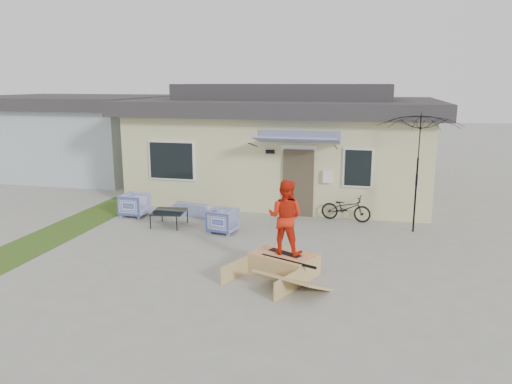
% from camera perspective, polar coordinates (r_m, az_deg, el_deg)
% --- Properties ---
extents(ground, '(90.00, 90.00, 0.00)m').
position_cam_1_polar(ground, '(11.74, -3.54, -7.99)').
color(ground, gray).
rests_on(ground, ground).
extents(grass_strip, '(1.40, 8.00, 0.01)m').
position_cam_1_polar(grass_strip, '(15.66, -19.80, -3.45)').
color(grass_strip, '#314F19').
rests_on(grass_strip, ground).
extents(house, '(10.80, 8.49, 4.10)m').
position_cam_1_polar(house, '(18.91, 3.59, 5.89)').
color(house, '#CAC78B').
rests_on(house, ground).
extents(neighbor_house, '(8.60, 7.60, 3.50)m').
position_cam_1_polar(neighbor_house, '(24.82, -20.27, 6.36)').
color(neighbor_house, '#A4B1BB').
rests_on(neighbor_house, ground).
extents(loveseat, '(1.56, 0.79, 0.59)m').
position_cam_1_polar(loveseat, '(15.72, -6.86, -1.63)').
color(loveseat, '#2C3B91').
rests_on(loveseat, ground).
extents(armchair_left, '(0.74, 0.79, 0.79)m').
position_cam_1_polar(armchair_left, '(15.97, -13.76, -1.31)').
color(armchair_left, '#2C3B91').
rests_on(armchair_left, ground).
extents(armchair_right, '(0.78, 0.82, 0.74)m').
position_cam_1_polar(armchair_right, '(13.85, -3.84, -3.17)').
color(armchair_right, '#2C3B91').
rests_on(armchair_right, ground).
extents(coffee_table, '(1.03, 1.03, 0.45)m').
position_cam_1_polar(coffee_table, '(14.71, -9.95, -3.00)').
color(coffee_table, black).
rests_on(coffee_table, ground).
extents(bicycle, '(1.57, 0.75, 0.97)m').
position_cam_1_polar(bicycle, '(15.20, 10.31, -1.50)').
color(bicycle, black).
rests_on(bicycle, ground).
extents(patio_umbrella, '(2.53, 2.38, 2.20)m').
position_cam_1_polar(patio_umbrella, '(14.28, 18.04, 2.38)').
color(patio_umbrella, black).
rests_on(patio_umbrella, ground).
extents(skate_ramp, '(1.92, 2.16, 0.44)m').
position_cam_1_polar(skate_ramp, '(10.98, 3.19, -8.23)').
color(skate_ramp, tan).
rests_on(skate_ramp, ground).
extents(skateboard, '(0.80, 0.56, 0.05)m').
position_cam_1_polar(skateboard, '(10.93, 3.34, -6.95)').
color(skateboard, black).
rests_on(skateboard, skate_ramp).
extents(skater, '(0.87, 0.72, 1.62)m').
position_cam_1_polar(skater, '(10.68, 3.39, -2.71)').
color(skater, red).
rests_on(skater, skateboard).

